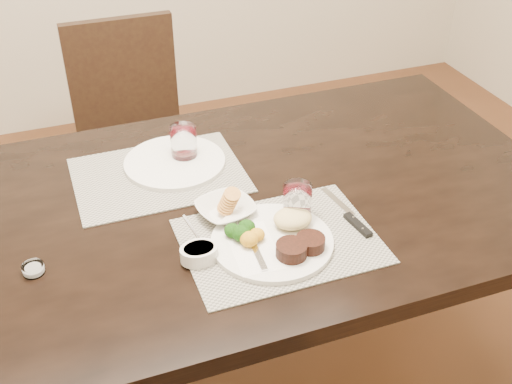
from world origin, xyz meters
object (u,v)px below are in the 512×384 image
object	(u,v)px
chair_far	(133,126)
far_plate	(175,162)
wine_glass_near	(297,204)
dinner_plate	(278,238)
steak_knife	(353,219)
cracker_bowl	(225,209)

from	to	relation	value
chair_far	far_plate	bearing A→B (deg)	-89.61
far_plate	wine_glass_near	bearing A→B (deg)	-57.58
dinner_plate	far_plate	world-z (taller)	dinner_plate
steak_knife	cracker_bowl	size ratio (longest dim) A/B	1.38
wine_glass_near	far_plate	bearing A→B (deg)	122.42
dinner_plate	cracker_bowl	size ratio (longest dim) A/B	1.75
steak_knife	far_plate	xyz separation A→B (m)	(-0.35, 0.41, 0.00)
cracker_bowl	wine_glass_near	world-z (taller)	wine_glass_near
chair_far	far_plate	distance (m)	0.77
steak_knife	far_plate	bearing A→B (deg)	122.36
steak_knife	wine_glass_near	distance (m)	0.15
dinner_plate	steak_knife	bearing A→B (deg)	11.50
chair_far	wine_glass_near	world-z (taller)	chair_far
chair_far	dinner_plate	bearing A→B (deg)	-82.69
chair_far	far_plate	world-z (taller)	chair_far
chair_far	cracker_bowl	world-z (taller)	chair_far
far_plate	dinner_plate	bearing A→B (deg)	-71.59
dinner_plate	far_plate	xyz separation A→B (m)	(-0.14, 0.43, -0.01)
wine_glass_near	steak_knife	bearing A→B (deg)	-24.67
steak_knife	wine_glass_near	bearing A→B (deg)	147.19
dinner_plate	steak_knife	size ratio (longest dim) A/B	1.27
cracker_bowl	wine_glass_near	bearing A→B (deg)	-23.87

